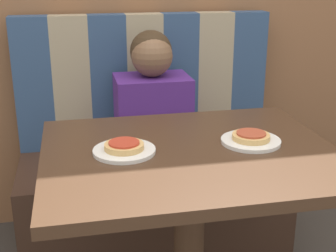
{
  "coord_description": "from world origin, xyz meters",
  "views": [
    {
      "loc": [
        -0.34,
        -1.31,
        1.28
      ],
      "look_at": [
        0.0,
        0.34,
        0.7
      ],
      "focal_mm": 50.0,
      "sensor_mm": 36.0,
      "label": 1
    }
  ],
  "objects_px": {
    "person": "(152,100)",
    "plate_left": "(124,151)",
    "pizza_left": "(124,146)",
    "plate_right": "(251,141)",
    "pizza_right": "(251,136)"
  },
  "relations": [
    {
      "from": "person",
      "to": "plate_left",
      "type": "bearing_deg",
      "value": -106.99
    },
    {
      "from": "plate_left",
      "to": "pizza_left",
      "type": "relative_size",
      "value": 1.59
    },
    {
      "from": "plate_right",
      "to": "pizza_left",
      "type": "height_order",
      "value": "pizza_left"
    },
    {
      "from": "pizza_left",
      "to": "pizza_right",
      "type": "xyz_separation_m",
      "value": [
        0.41,
        0.0,
        0.0
      ]
    },
    {
      "from": "person",
      "to": "pizza_left",
      "type": "bearing_deg",
      "value": -106.99
    },
    {
      "from": "plate_left",
      "to": "plate_right",
      "type": "bearing_deg",
      "value": 0.0
    },
    {
      "from": "person",
      "to": "pizza_left",
      "type": "distance_m",
      "value": 0.7
    },
    {
      "from": "person",
      "to": "pizza_left",
      "type": "height_order",
      "value": "person"
    },
    {
      "from": "plate_left",
      "to": "pizza_left",
      "type": "height_order",
      "value": "pizza_left"
    },
    {
      "from": "person",
      "to": "pizza_right",
      "type": "height_order",
      "value": "person"
    },
    {
      "from": "plate_left",
      "to": "pizza_right",
      "type": "xyz_separation_m",
      "value": [
        0.41,
        -0.0,
        0.02
      ]
    },
    {
      "from": "person",
      "to": "pizza_left",
      "type": "relative_size",
      "value": 4.83
    },
    {
      "from": "pizza_left",
      "to": "pizza_right",
      "type": "bearing_deg",
      "value": 0.0
    },
    {
      "from": "plate_left",
      "to": "pizza_left",
      "type": "bearing_deg",
      "value": -3.58
    },
    {
      "from": "pizza_right",
      "to": "plate_left",
      "type": "bearing_deg",
      "value": 180.0
    }
  ]
}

